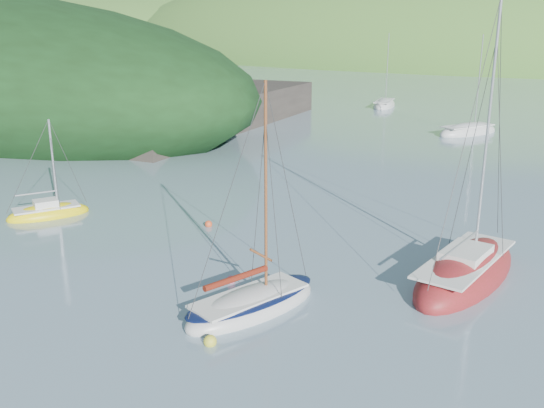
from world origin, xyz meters
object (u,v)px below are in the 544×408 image
Objects in this scene: daysailer_white at (252,305)px; sloop_red at (465,274)px; sailboat_yellow at (48,213)px; distant_sloop_a at (468,132)px; distant_sloop_c at (384,106)px.

daysailer_white is 0.73× the size of sloop_red.
sailboat_yellow is 0.58× the size of distant_sloop_a.
sloop_red reaches higher than sailboat_yellow.
sloop_red is 37.45m from distant_sloop_a.
distant_sloop_a reaches higher than distant_sloop_c.
distant_sloop_a is 20.81m from distant_sloop_c.
sailboat_yellow is at bearing -165.47° from sloop_red.
sailboat_yellow is at bearing -175.89° from daysailer_white.
daysailer_white is 1.54× the size of sailboat_yellow.
distant_sloop_a is at bearing 109.76° from sloop_red.
daysailer_white is 61.00m from distant_sloop_c.
distant_sloop_c is (-15.61, 13.76, -0.00)m from distant_sloop_a.
daysailer_white reaches higher than sailboat_yellow.
distant_sloop_a reaches higher than daysailer_white.
distant_sloop_c is at bearing 119.58° from sailboat_yellow.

